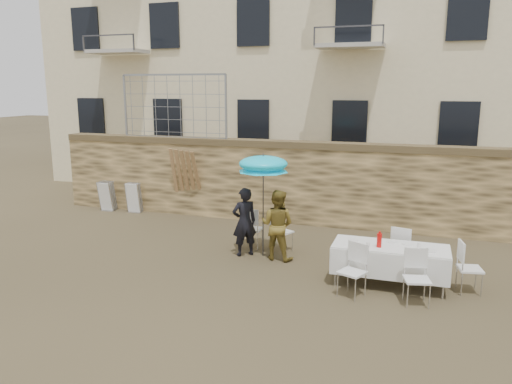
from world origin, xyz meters
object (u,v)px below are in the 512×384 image
(table_chair_front_left, at_px, (352,271))
(couple_chair_left, at_px, (252,228))
(couple_chair_right, at_px, (282,230))
(table_chair_front_right, at_px, (417,278))
(banquet_table, at_px, (390,248))
(man_suit, at_px, (244,222))
(chair_stack_right, at_px, (136,197))
(soda_bottle, at_px, (379,240))
(woman_dress, at_px, (277,225))
(chair_stack_left, at_px, (110,195))
(umbrella, at_px, (263,167))
(table_chair_side, at_px, (470,267))
(table_chair_back, at_px, (403,249))

(table_chair_front_left, bearing_deg, couple_chair_left, 165.15)
(couple_chair_right, relative_size, table_chair_front_right, 1.00)
(banquet_table, bearing_deg, table_chair_front_left, -128.66)
(man_suit, bearing_deg, chair_stack_right, -70.84)
(banquet_table, height_order, soda_bottle, soda_bottle)
(man_suit, relative_size, chair_stack_right, 1.66)
(woman_dress, xyz_separation_m, chair_stack_left, (-6.03, 2.65, -0.30))
(woman_dress, xyz_separation_m, soda_bottle, (2.21, -0.90, 0.14))
(table_chair_front_left, height_order, table_chair_front_right, same)
(man_suit, height_order, chair_stack_right, man_suit)
(man_suit, bearing_deg, umbrella, 154.38)
(couple_chair_right, xyz_separation_m, table_chair_side, (3.86, -1.20, 0.00))
(chair_stack_right, bearing_deg, man_suit, -31.18)
(table_chair_side, bearing_deg, chair_stack_right, 58.93)
(woman_dress, bearing_deg, umbrella, -9.30)
(couple_chair_left, xyz_separation_m, soda_bottle, (2.96, -1.45, 0.43))
(banquet_table, xyz_separation_m, table_chair_side, (1.40, 0.10, -0.25))
(table_chair_back, relative_size, chair_stack_right, 1.04)
(woman_dress, xyz_separation_m, banquet_table, (2.41, -0.75, -0.03))
(woman_dress, height_order, couple_chair_right, woman_dress)
(table_chair_front_left, height_order, chair_stack_left, table_chair_front_left)
(table_chair_side, xyz_separation_m, chair_stack_right, (-8.93, 3.30, -0.02))
(soda_bottle, bearing_deg, table_chair_front_left, -123.69)
(couple_chair_right, xyz_separation_m, soda_bottle, (2.26, -1.45, 0.43))
(table_chair_front_left, relative_size, chair_stack_right, 1.04)
(table_chair_back, relative_size, chair_stack_left, 1.04)
(couple_chair_left, distance_m, chair_stack_right, 4.86)
(woman_dress, distance_m, umbrella, 1.28)
(table_chair_side, bearing_deg, table_chair_back, 48.93)
(man_suit, xyz_separation_m, chair_stack_left, (-5.28, 2.65, -0.30))
(man_suit, xyz_separation_m, banquet_table, (3.16, -0.75, -0.03))
(couple_chair_left, height_order, banquet_table, couple_chair_left)
(table_chair_side, relative_size, chair_stack_right, 1.04)
(couple_chair_left, distance_m, banquet_table, 3.42)
(chair_stack_left, bearing_deg, banquet_table, -21.94)
(table_chair_back, distance_m, chair_stack_right, 8.16)
(table_chair_side, bearing_deg, table_chair_front_right, 122.55)
(man_suit, relative_size, soda_bottle, 5.88)
(banquet_table, relative_size, chair_stack_right, 2.28)
(soda_bottle, height_order, table_chair_side, soda_bottle)
(umbrella, height_order, couple_chair_left, umbrella)
(table_chair_front_left, bearing_deg, woman_dress, 164.18)
(man_suit, height_order, table_chair_side, man_suit)
(man_suit, xyz_separation_m, couple_chair_left, (0.00, 0.55, -0.28))
(couple_chair_left, distance_m, table_chair_front_left, 3.27)
(man_suit, xyz_separation_m, woman_dress, (0.75, 0.00, 0.00))
(woman_dress, distance_m, couple_chair_right, 0.62)
(man_suit, xyz_separation_m, chair_stack_right, (-4.38, 2.65, -0.30))
(woman_dress, relative_size, table_chair_front_left, 1.59)
(woman_dress, height_order, soda_bottle, woman_dress)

